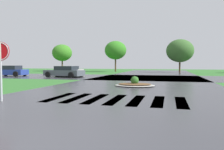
# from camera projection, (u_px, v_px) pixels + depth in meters

# --- Properties ---
(asphalt_roadway) EXTENTS (11.62, 80.00, 0.01)m
(asphalt_roadway) POSITION_uv_depth(u_px,v_px,m) (131.00, 89.00, 13.42)
(asphalt_roadway) COLOR #35353A
(asphalt_roadway) RESTS_ON ground
(asphalt_cross_road) EXTENTS (90.00, 10.46, 0.01)m
(asphalt_cross_road) POSITION_uv_depth(u_px,v_px,m) (149.00, 78.00, 24.49)
(asphalt_cross_road) COLOR #35353A
(asphalt_cross_road) RESTS_ON ground
(crosswalk_stripes) EXTENTS (5.85, 2.91, 0.01)m
(crosswalk_stripes) POSITION_uv_depth(u_px,v_px,m) (116.00, 99.00, 9.49)
(crosswalk_stripes) COLOR white
(crosswalk_stripes) RESTS_ON ground
(stop_sign) EXTENTS (0.75, 0.17, 2.43)m
(stop_sign) POSITION_uv_depth(u_px,v_px,m) (1.00, 57.00, 8.92)
(stop_sign) COLOR #B2B5BA
(stop_sign) RESTS_ON ground
(median_island) EXTENTS (2.74, 2.14, 0.68)m
(median_island) POSITION_uv_depth(u_px,v_px,m) (135.00, 84.00, 15.14)
(median_island) COLOR #9E9B93
(median_island) RESTS_ON ground
(car_white_sedan) EXTENTS (4.74, 2.60, 1.28)m
(car_white_sedan) POSITION_uv_depth(u_px,v_px,m) (65.00, 72.00, 25.39)
(car_white_sedan) COLOR #4C545B
(car_white_sedan) RESTS_ON ground
(car_silver_hatch) EXTENTS (4.14, 2.27, 1.32)m
(car_silver_hatch) POSITION_uv_depth(u_px,v_px,m) (11.00, 71.00, 27.47)
(car_silver_hatch) COLOR navy
(car_silver_hatch) RESTS_ON ground
(drainage_pipe_stack) EXTENTS (3.48, 0.93, 0.92)m
(drainage_pipe_stack) POSITION_uv_depth(u_px,v_px,m) (69.00, 73.00, 25.83)
(drainage_pipe_stack) COLOR #9E9B93
(drainage_pipe_stack) RESTS_ON ground
(background_treeline) EXTENTS (38.53, 5.70, 5.89)m
(background_treeline) POSITION_uv_depth(u_px,v_px,m) (138.00, 51.00, 40.74)
(background_treeline) COLOR #4C3823
(background_treeline) RESTS_ON ground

